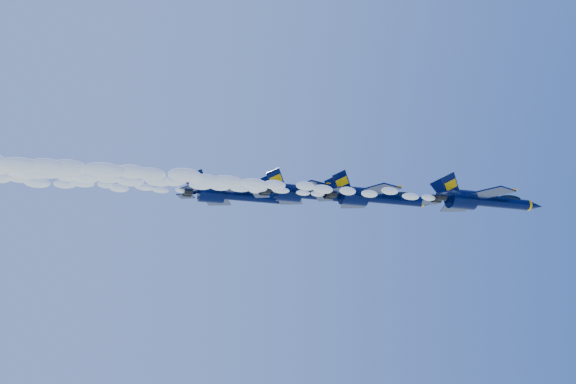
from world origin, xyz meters
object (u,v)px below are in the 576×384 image
object	(u,v)px
jet_second	(376,197)
jet_fourth	(234,195)
jet_third	(309,194)
jet_lead	(483,201)

from	to	relation	value
jet_second	jet_fourth	bearing A→B (deg)	136.97
jet_second	jet_fourth	size ratio (longest dim) A/B	0.96
jet_second	jet_third	xyz separation A→B (m)	(-7.41, 4.61, 1.00)
jet_lead	jet_fourth	size ratio (longest dim) A/B	0.90
jet_third	jet_fourth	size ratio (longest dim) A/B	0.93
jet_fourth	jet_lead	bearing A→B (deg)	-45.94
jet_third	jet_lead	bearing A→B (deg)	-43.21
jet_lead	jet_third	distance (m)	22.28
jet_second	jet_third	distance (m)	8.78
jet_second	jet_fourth	xyz separation A→B (m)	(-15.30, 14.29, 2.63)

